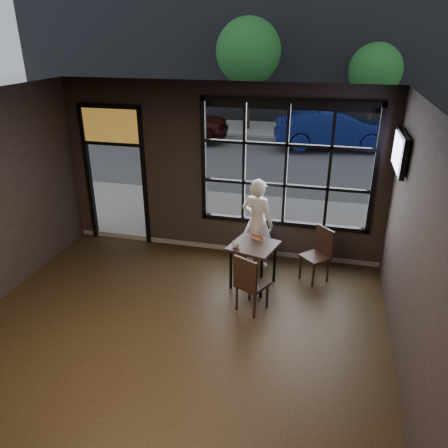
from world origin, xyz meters
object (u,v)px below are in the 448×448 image
(chair_near, at_px, (252,282))
(man, at_px, (257,223))
(cafe_table, at_px, (253,265))
(navy_car, at_px, (333,129))

(chair_near, bearing_deg, man, -56.73)
(cafe_table, distance_m, man, 0.86)
(cafe_table, bearing_deg, chair_near, -65.79)
(cafe_table, xyz_separation_m, man, (-0.07, 0.73, 0.45))
(cafe_table, relative_size, man, 0.46)
(man, bearing_deg, chair_near, 115.30)
(chair_near, relative_size, man, 0.58)
(cafe_table, height_order, man, man)
(cafe_table, xyz_separation_m, navy_car, (1.11, 9.74, 0.40))
(chair_near, bearing_deg, navy_car, -69.55)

